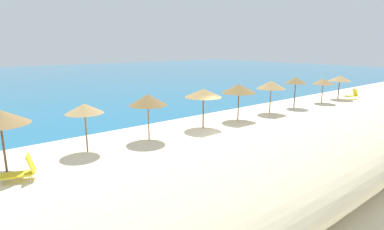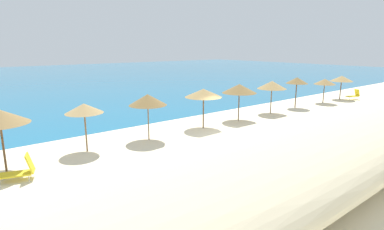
{
  "view_description": "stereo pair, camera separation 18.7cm",
  "coord_description": "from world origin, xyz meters",
  "px_view_note": "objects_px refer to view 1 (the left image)",
  "views": [
    {
      "loc": [
        -13.8,
        -13.65,
        5.64
      ],
      "look_at": [
        -1.18,
        1.92,
        1.16
      ],
      "focal_mm": 28.9,
      "sensor_mm": 36.0,
      "label": 1
    },
    {
      "loc": [
        -13.66,
        -13.77,
        5.64
      ],
      "look_at": [
        -1.18,
        1.92,
        1.16
      ],
      "focal_mm": 28.9,
      "sensor_mm": 36.0,
      "label": 2
    }
  ],
  "objects_px": {
    "beach_umbrella_3": "(84,109)",
    "lounge_chair_0": "(352,95)",
    "beach_umbrella_6": "(239,88)",
    "beach_umbrella_8": "(296,80)",
    "lounge_chair_1": "(22,171)",
    "beach_umbrella_9": "(323,82)",
    "beach_umbrella_5": "(203,93)",
    "beach_umbrella_7": "(271,85)",
    "beach_umbrella_4": "(148,100)",
    "beach_umbrella_10": "(340,78)"
  },
  "relations": [
    {
      "from": "beach_umbrella_3",
      "to": "lounge_chair_0",
      "type": "height_order",
      "value": "beach_umbrella_3"
    },
    {
      "from": "beach_umbrella_3",
      "to": "beach_umbrella_6",
      "type": "bearing_deg",
      "value": -0.91
    },
    {
      "from": "beach_umbrella_3",
      "to": "beach_umbrella_8",
      "type": "distance_m",
      "value": 19.74
    },
    {
      "from": "beach_umbrella_3",
      "to": "lounge_chair_1",
      "type": "distance_m",
      "value": 4.48
    },
    {
      "from": "beach_umbrella_9",
      "to": "beach_umbrella_6",
      "type": "bearing_deg",
      "value": 179.37
    },
    {
      "from": "beach_umbrella_5",
      "to": "lounge_chair_1",
      "type": "height_order",
      "value": "beach_umbrella_5"
    },
    {
      "from": "beach_umbrella_5",
      "to": "beach_umbrella_8",
      "type": "distance_m",
      "value": 11.57
    },
    {
      "from": "beach_umbrella_3",
      "to": "beach_umbrella_5",
      "type": "distance_m",
      "value": 8.18
    },
    {
      "from": "beach_umbrella_6",
      "to": "beach_umbrella_7",
      "type": "xyz_separation_m",
      "value": [
        4.08,
        0.08,
        -0.05
      ]
    },
    {
      "from": "beach_umbrella_7",
      "to": "lounge_chair_1",
      "type": "bearing_deg",
      "value": -174.72
    },
    {
      "from": "beach_umbrella_4",
      "to": "lounge_chair_1",
      "type": "bearing_deg",
      "value": -167.24
    },
    {
      "from": "beach_umbrella_8",
      "to": "lounge_chair_1",
      "type": "height_order",
      "value": "beach_umbrella_8"
    },
    {
      "from": "beach_umbrella_3",
      "to": "beach_umbrella_7",
      "type": "xyz_separation_m",
      "value": [
        15.87,
        -0.11,
        0.05
      ]
    },
    {
      "from": "beach_umbrella_4",
      "to": "lounge_chair_1",
      "type": "xyz_separation_m",
      "value": [
        -7.32,
        -1.66,
        -2.05
      ]
    },
    {
      "from": "beach_umbrella_4",
      "to": "beach_umbrella_9",
      "type": "relative_size",
      "value": 1.16
    },
    {
      "from": "beach_umbrella_3",
      "to": "beach_umbrella_7",
      "type": "bearing_deg",
      "value": -0.38
    },
    {
      "from": "beach_umbrella_5",
      "to": "beach_umbrella_10",
      "type": "bearing_deg",
      "value": -0.16
    },
    {
      "from": "beach_umbrella_5",
      "to": "beach_umbrella_9",
      "type": "distance_m",
      "value": 15.91
    },
    {
      "from": "beach_umbrella_3",
      "to": "beach_umbrella_9",
      "type": "relative_size",
      "value": 1.09
    },
    {
      "from": "beach_umbrella_3",
      "to": "beach_umbrella_6",
      "type": "distance_m",
      "value": 11.8
    },
    {
      "from": "beach_umbrella_9",
      "to": "lounge_chair_0",
      "type": "distance_m",
      "value": 4.88
    },
    {
      "from": "beach_umbrella_5",
      "to": "beach_umbrella_8",
      "type": "relative_size",
      "value": 0.98
    },
    {
      "from": "beach_umbrella_7",
      "to": "lounge_chair_0",
      "type": "xyz_separation_m",
      "value": [
        12.68,
        -1.21,
        -1.95
      ]
    },
    {
      "from": "beach_umbrella_6",
      "to": "beach_umbrella_8",
      "type": "height_order",
      "value": "beach_umbrella_8"
    },
    {
      "from": "beach_umbrella_6",
      "to": "lounge_chair_0",
      "type": "distance_m",
      "value": 16.91
    },
    {
      "from": "beach_umbrella_5",
      "to": "lounge_chair_0",
      "type": "bearing_deg",
      "value": -3.06
    },
    {
      "from": "lounge_chair_0",
      "to": "beach_umbrella_10",
      "type": "bearing_deg",
      "value": 63.88
    },
    {
      "from": "lounge_chair_1",
      "to": "beach_umbrella_9",
      "type": "bearing_deg",
      "value": -67.82
    },
    {
      "from": "beach_umbrella_5",
      "to": "lounge_chair_1",
      "type": "bearing_deg",
      "value": -171.86
    },
    {
      "from": "beach_umbrella_6",
      "to": "beach_umbrella_5",
      "type": "bearing_deg",
      "value": -179.41
    },
    {
      "from": "beach_umbrella_7",
      "to": "beach_umbrella_10",
      "type": "distance_m",
      "value": 11.75
    },
    {
      "from": "beach_umbrella_6",
      "to": "beach_umbrella_10",
      "type": "height_order",
      "value": "beach_umbrella_6"
    },
    {
      "from": "beach_umbrella_5",
      "to": "beach_umbrella_7",
      "type": "distance_m",
      "value": 7.7
    },
    {
      "from": "beach_umbrella_8",
      "to": "lounge_chair_1",
      "type": "bearing_deg",
      "value": -175.23
    },
    {
      "from": "beach_umbrella_3",
      "to": "lounge_chair_0",
      "type": "relative_size",
      "value": 1.76
    },
    {
      "from": "beach_umbrella_4",
      "to": "beach_umbrella_10",
      "type": "distance_m",
      "value": 23.87
    },
    {
      "from": "beach_umbrella_10",
      "to": "beach_umbrella_7",
      "type": "bearing_deg",
      "value": 179.16
    },
    {
      "from": "beach_umbrella_7",
      "to": "beach_umbrella_9",
      "type": "distance_m",
      "value": 8.21
    },
    {
      "from": "beach_umbrella_6",
      "to": "beach_umbrella_9",
      "type": "relative_size",
      "value": 1.16
    },
    {
      "from": "beach_umbrella_5",
      "to": "beach_umbrella_6",
      "type": "xyz_separation_m",
      "value": [
        3.62,
        0.04,
        0.0
      ]
    },
    {
      "from": "beach_umbrella_4",
      "to": "beach_umbrella_7",
      "type": "bearing_deg",
      "value": 0.67
    },
    {
      "from": "beach_umbrella_4",
      "to": "beach_umbrella_5",
      "type": "height_order",
      "value": "beach_umbrella_4"
    },
    {
      "from": "beach_umbrella_7",
      "to": "lounge_chair_0",
      "type": "bearing_deg",
      "value": -5.44
    },
    {
      "from": "beach_umbrella_6",
      "to": "beach_umbrella_8",
      "type": "xyz_separation_m",
      "value": [
        7.94,
        0.23,
        0.05
      ]
    },
    {
      "from": "beach_umbrella_7",
      "to": "beach_umbrella_8",
      "type": "relative_size",
      "value": 0.98
    },
    {
      "from": "lounge_chair_1",
      "to": "beach_umbrella_6",
      "type": "bearing_deg",
      "value": -64.72
    },
    {
      "from": "beach_umbrella_3",
      "to": "lounge_chair_0",
      "type": "xyz_separation_m",
      "value": [
        28.56,
        -1.31,
        -1.9
      ]
    },
    {
      "from": "beach_umbrella_3",
      "to": "beach_umbrella_9",
      "type": "height_order",
      "value": "beach_umbrella_3"
    },
    {
      "from": "beach_umbrella_8",
      "to": "lounge_chair_0",
      "type": "height_order",
      "value": "beach_umbrella_8"
    },
    {
      "from": "beach_umbrella_4",
      "to": "beach_umbrella_10",
      "type": "relative_size",
      "value": 1.12
    }
  ]
}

